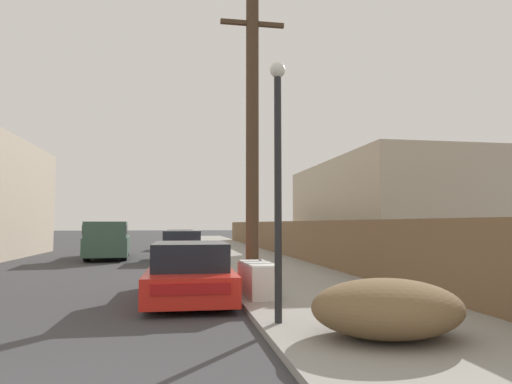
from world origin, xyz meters
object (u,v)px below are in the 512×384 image
at_px(parked_sports_car_red, 190,273).
at_px(discarded_fridge, 258,279).
at_px(utility_pole, 252,133).
at_px(pickup_truck, 108,240).
at_px(street_lamp, 278,168).
at_px(car_parked_mid, 182,247).
at_px(car_parked_far, 180,240).
at_px(brush_pile, 387,308).

bearing_deg(parked_sports_car_red, discarded_fridge, -15.97).
bearing_deg(utility_pole, pickup_truck, 116.71).
distance_m(pickup_truck, utility_pole, 12.17).
distance_m(discarded_fridge, street_lamp, 3.54).
xyz_separation_m(discarded_fridge, pickup_truck, (-5.02, 12.71, 0.42)).
relative_size(parked_sports_car_red, pickup_truck, 0.80).
distance_m(discarded_fridge, pickup_truck, 13.67).
relative_size(car_parked_mid, pickup_truck, 0.78).
xyz_separation_m(car_parked_far, utility_pole, (1.77, -18.57, 3.59)).
xyz_separation_m(car_parked_far, brush_pile, (2.65, -24.80, -0.08)).
distance_m(discarded_fridge, parked_sports_car_red, 1.55).
distance_m(car_parked_far, utility_pole, 19.00).
xyz_separation_m(discarded_fridge, utility_pole, (0.24, 2.24, 3.72)).
height_order(pickup_truck, street_lamp, street_lamp).
bearing_deg(car_parked_mid, discarded_fridge, -81.08).
bearing_deg(street_lamp, utility_pole, 85.31).
height_order(discarded_fridge, car_parked_far, car_parked_far).
bearing_deg(brush_pile, utility_pole, 98.02).
height_order(parked_sports_car_red, utility_pole, utility_pole).
bearing_deg(discarded_fridge, utility_pole, 81.55).
distance_m(parked_sports_car_red, pickup_truck, 12.76).
bearing_deg(utility_pole, discarded_fridge, -96.24).
height_order(car_parked_mid, pickup_truck, pickup_truck).
distance_m(pickup_truck, street_lamp, 16.36).
distance_m(utility_pole, brush_pile, 7.28).
relative_size(parked_sports_car_red, car_parked_far, 1.01).
distance_m(parked_sports_car_red, car_parked_far, 20.36).
bearing_deg(car_parked_mid, car_parked_far, 90.82).
bearing_deg(utility_pole, car_parked_mid, 101.56).
height_order(parked_sports_car_red, pickup_truck, pickup_truck).
bearing_deg(brush_pile, street_lamp, 138.03).
xyz_separation_m(pickup_truck, street_lamp, (4.85, -15.53, 1.72)).
xyz_separation_m(car_parked_far, street_lamp, (1.36, -23.64, 2.01)).
relative_size(pickup_truck, street_lamp, 1.34).
bearing_deg(parked_sports_car_red, brush_pile, -58.50).
relative_size(car_parked_far, street_lamp, 1.07).
relative_size(car_parked_mid, brush_pile, 2.07).
xyz_separation_m(pickup_truck, brush_pile, (6.14, -16.69, -0.37)).
xyz_separation_m(discarded_fridge, car_parked_far, (-1.53, 20.81, 0.13)).
height_order(discarded_fridge, pickup_truck, pickup_truck).
relative_size(pickup_truck, utility_pole, 0.71).
xyz_separation_m(car_parked_mid, street_lamp, (1.37, -13.81, 1.97)).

